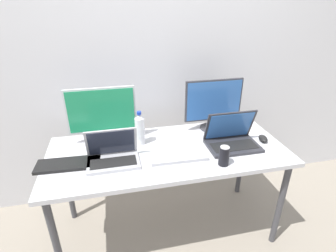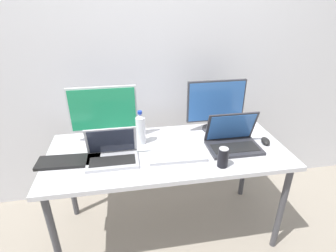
% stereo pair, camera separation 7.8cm
% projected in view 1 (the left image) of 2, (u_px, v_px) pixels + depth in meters
% --- Properties ---
extents(ground_plane, '(16.00, 16.00, 0.00)m').
position_uv_depth(ground_plane, '(168.00, 228.00, 2.13)').
color(ground_plane, gray).
extents(wall_back, '(7.00, 0.08, 2.60)m').
position_uv_depth(wall_back, '(152.00, 51.00, 2.07)').
color(wall_back, silver).
rests_on(wall_back, ground).
extents(work_desk, '(1.62, 0.71, 0.74)m').
position_uv_depth(work_desk, '(168.00, 158.00, 1.83)').
color(work_desk, '#424247').
rests_on(work_desk, ground).
extents(monitor_left, '(0.47, 0.21, 0.40)m').
position_uv_depth(monitor_left, '(102.00, 114.00, 1.82)').
color(monitor_left, silver).
rests_on(monitor_left, work_desk).
extents(monitor_center, '(0.45, 0.18, 0.40)m').
position_uv_depth(monitor_center, '(213.00, 103.00, 2.00)').
color(monitor_center, '#38383D').
rests_on(monitor_center, work_desk).
extents(laptop_silver, '(0.32, 0.21, 0.22)m').
position_uv_depth(laptop_silver, '(113.00, 155.00, 1.65)').
color(laptop_silver, '#B7B7BC').
rests_on(laptop_silver, work_desk).
extents(laptop_secondary, '(0.36, 0.24, 0.25)m').
position_uv_depth(laptop_secondary, '(232.00, 138.00, 1.83)').
color(laptop_secondary, '#2D2D33').
rests_on(laptop_secondary, work_desk).
extents(keyboard_main, '(0.38, 0.16, 0.02)m').
position_uv_depth(keyboard_main, '(178.00, 156.00, 1.70)').
color(keyboard_main, '#B2B2B7').
rests_on(keyboard_main, work_desk).
extents(keyboard_aux, '(0.39, 0.16, 0.02)m').
position_uv_depth(keyboard_aux, '(68.00, 164.00, 1.62)').
color(keyboard_aux, black).
rests_on(keyboard_aux, work_desk).
extents(mouse_by_keyboard, '(0.08, 0.11, 0.04)m').
position_uv_depth(mouse_by_keyboard, '(263.00, 139.00, 1.90)').
color(mouse_by_keyboard, black).
rests_on(mouse_by_keyboard, work_desk).
extents(water_bottle, '(0.07, 0.07, 0.25)m').
position_uv_depth(water_bottle, '(140.00, 129.00, 1.83)').
color(water_bottle, silver).
rests_on(water_bottle, work_desk).
extents(soda_can_near_keyboard, '(0.07, 0.07, 0.13)m').
position_uv_depth(soda_can_near_keyboard, '(224.00, 156.00, 1.61)').
color(soda_can_near_keyboard, black).
rests_on(soda_can_near_keyboard, work_desk).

